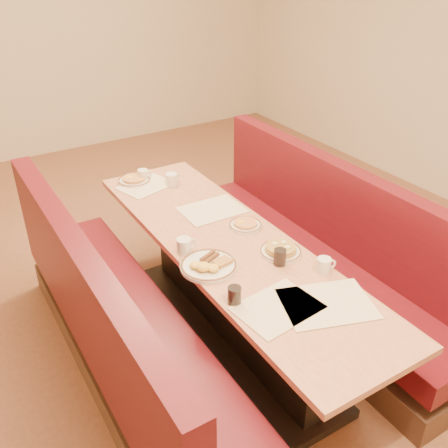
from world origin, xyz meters
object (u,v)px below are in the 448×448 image
booth_right (317,261)px  soda_tumbler_mid (280,257)px  coffee_mug_a (324,265)px  soda_tumbler_near (234,295)px  coffee_mug_b (185,245)px  pancake_plate (281,250)px  eggs_plate (209,265)px  coffee_mug_d (143,175)px  diner_table (229,293)px  booth_left (120,336)px  coffee_mug_c (172,179)px

booth_right → soda_tumbler_mid: 0.83m
coffee_mug_a → soda_tumbler_near: (-0.56, 0.03, 0.00)m
coffee_mug_a → coffee_mug_b: size_ratio=0.90×
coffee_mug_a → pancake_plate: bearing=126.4°
coffee_mug_b → soda_tumbler_near: (-0.00, -0.54, -0.00)m
eggs_plate → coffee_mug_d: size_ratio=2.96×
diner_table → booth_left: size_ratio=1.00×
booth_left → pancake_plate: (0.93, -0.25, 0.41)m
booth_right → soda_tumbler_near: booth_right is taller
pancake_plate → soda_tumbler_mid: 0.12m
booth_left → coffee_mug_b: booth_left is taller
eggs_plate → booth_right: bearing=9.7°
eggs_plate → coffee_mug_c: coffee_mug_c is taller
eggs_plate → pancake_plate: bearing=-11.3°
coffee_mug_b → soda_tumbler_mid: soda_tumbler_mid is taller
coffee_mug_a → coffee_mug_d: 1.66m
soda_tumbler_near → soda_tumbler_mid: bearing=21.3°
eggs_plate → coffee_mug_c: size_ratio=2.69×
eggs_plate → coffee_mug_b: bearing=100.5°
coffee_mug_b → coffee_mug_d: bearing=77.0°
pancake_plate → coffee_mug_c: size_ratio=2.06×
pancake_plate → soda_tumbler_near: bearing=-152.8°
booth_right → coffee_mug_c: bearing=126.5°
coffee_mug_b → coffee_mug_d: size_ratio=1.13×
diner_table → coffee_mug_d: size_ratio=23.15×
diner_table → booth_right: bearing=0.0°
booth_right → coffee_mug_d: (-0.81, 1.10, 0.43)m
booth_right → coffee_mug_b: booth_right is taller
pancake_plate → coffee_mug_b: size_ratio=2.02×
pancake_plate → coffee_mug_c: coffee_mug_c is taller
coffee_mug_a → soda_tumbler_mid: bearing=149.9°
soda_tumbler_near → eggs_plate: bearing=82.7°
eggs_plate → coffee_mug_b: size_ratio=2.63×
booth_left → soda_tumbler_near: size_ratio=26.31×
eggs_plate → coffee_mug_b: (-0.04, 0.21, 0.03)m
diner_table → coffee_mug_c: (0.07, 0.90, 0.42)m
coffee_mug_c → soda_tumbler_near: (-0.35, -1.40, -0.00)m
coffee_mug_b → coffee_mug_d: 1.08m
diner_table → booth_left: 0.73m
coffee_mug_a → coffee_mug_c: bearing=117.0°
coffee_mug_d → coffee_mug_c: bearing=-44.3°
booth_right → eggs_plate: (-0.97, -0.17, 0.41)m
diner_table → eggs_plate: 0.49m
pancake_plate → coffee_mug_d: coffee_mug_d is taller
booth_left → coffee_mug_c: size_ratio=20.99×
coffee_mug_b → coffee_mug_a: bearing=-47.6°
coffee_mug_d → soda_tumbler_mid: bearing=-71.9°
eggs_plate → soda_tumbler_mid: 0.40m
pancake_plate → coffee_mug_b: bearing=147.9°
booth_left → coffee_mug_d: (0.66, 1.10, 0.43)m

